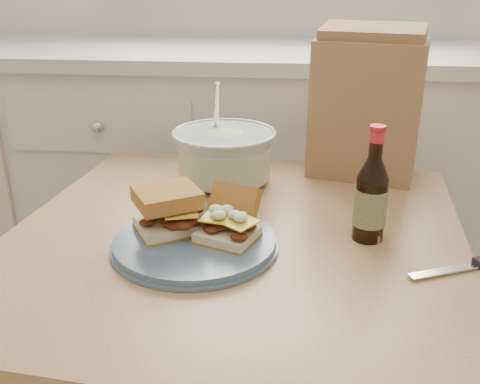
# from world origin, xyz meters

# --- Properties ---
(cabinet_run) EXTENTS (2.50, 0.64, 0.94)m
(cabinet_run) POSITION_xyz_m (-0.00, 1.70, 0.47)
(cabinet_run) COLOR silver
(cabinet_run) RESTS_ON ground
(dining_table) EXTENTS (0.93, 0.93, 0.71)m
(dining_table) POSITION_xyz_m (-0.04, 0.83, 0.60)
(dining_table) COLOR tan
(dining_table) RESTS_ON ground
(plate) EXTENTS (0.29, 0.29, 0.02)m
(plate) POSITION_xyz_m (-0.10, 0.77, 0.72)
(plate) COLOR #496477
(plate) RESTS_ON dining_table
(sandwich_left) EXTENTS (0.15, 0.14, 0.08)m
(sandwich_left) POSITION_xyz_m (-0.16, 0.80, 0.77)
(sandwich_left) COLOR beige
(sandwich_left) RESTS_ON plate
(sandwich_right) EXTENTS (0.12, 0.16, 0.08)m
(sandwich_right) POSITION_xyz_m (-0.04, 0.79, 0.75)
(sandwich_right) COLOR beige
(sandwich_right) RESTS_ON plate
(coleslaw_bowl) EXTENTS (0.24, 0.24, 0.24)m
(coleslaw_bowl) POSITION_xyz_m (-0.09, 1.09, 0.77)
(coleslaw_bowl) COLOR #AFBCB7
(coleslaw_bowl) RESTS_ON dining_table
(beer_bottle) EXTENTS (0.06, 0.06, 0.21)m
(beer_bottle) POSITION_xyz_m (0.21, 0.84, 0.79)
(beer_bottle) COLOR black
(beer_bottle) RESTS_ON dining_table
(paper_bag) EXTENTS (0.27, 0.21, 0.32)m
(paper_bag) POSITION_xyz_m (0.23, 1.19, 0.87)
(paper_bag) COLOR olive
(paper_bag) RESTS_ON dining_table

